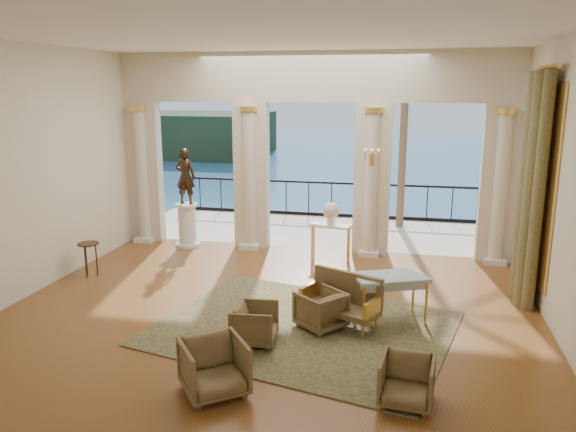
% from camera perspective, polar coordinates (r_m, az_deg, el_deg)
% --- Properties ---
extents(floor, '(9.00, 9.00, 0.00)m').
position_cam_1_polar(floor, '(9.69, -1.88, -9.69)').
color(floor, '#4E230D').
rests_on(floor, ground).
extents(room_walls, '(9.00, 9.00, 9.00)m').
position_cam_1_polar(room_walls, '(7.91, -4.05, 6.75)').
color(room_walls, beige).
rests_on(room_walls, ground).
extents(arcade, '(9.00, 0.56, 4.50)m').
position_cam_1_polar(arcade, '(12.73, 2.31, 7.79)').
color(arcade, beige).
rests_on(arcade, ground).
extents(terrace, '(10.00, 3.60, 0.10)m').
position_cam_1_polar(terrace, '(15.11, 3.55, -1.54)').
color(terrace, '#B6AC94').
rests_on(terrace, ground).
extents(balustrade, '(9.00, 0.06, 1.03)m').
position_cam_1_polar(balustrade, '(16.55, 4.44, 1.36)').
color(balustrade, black).
rests_on(balustrade, terrace).
extents(palm_tree, '(2.00, 2.00, 4.50)m').
position_cam_1_polar(palm_tree, '(15.26, 11.93, 14.06)').
color(palm_tree, '#4C3823').
rests_on(palm_tree, terrace).
extents(headland, '(22.00, 18.00, 6.00)m').
position_cam_1_polar(headland, '(85.27, -9.92, 8.26)').
color(headland, black).
rests_on(headland, sea).
extents(sea, '(160.00, 160.00, 0.00)m').
position_cam_1_polar(sea, '(69.38, 10.51, 4.70)').
color(sea, '#1D4E83').
rests_on(sea, ground).
extents(curtain, '(0.33, 1.40, 4.09)m').
position_cam_1_polar(curtain, '(10.50, 23.55, 2.51)').
color(curtain, brown).
rests_on(curtain, ground).
extents(window_frame, '(0.04, 1.60, 3.40)m').
position_cam_1_polar(window_frame, '(10.53, 24.58, 2.88)').
color(window_frame, '#EEB24E').
rests_on(window_frame, room_walls).
extents(wall_sconce, '(0.30, 0.11, 0.33)m').
position_cam_1_polar(wall_sconce, '(12.29, 8.51, 5.80)').
color(wall_sconce, '#EEB24E').
rests_on(wall_sconce, arcade).
extents(rug, '(5.09, 4.35, 0.02)m').
position_cam_1_polar(rug, '(9.04, 1.51, -11.33)').
color(rug, '#293018').
rests_on(rug, ground).
extents(armchair_a, '(1.02, 1.01, 0.77)m').
position_cam_1_polar(armchair_a, '(7.22, -7.53, -14.77)').
color(armchair_a, '#45351B').
rests_on(armchair_a, ground).
extents(armchair_b, '(0.68, 0.65, 0.65)m').
position_cam_1_polar(armchair_b, '(7.13, 11.98, -15.89)').
color(armchair_b, '#45351B').
rests_on(armchair_b, ground).
extents(armchair_c, '(0.89, 0.89, 0.67)m').
position_cam_1_polar(armchair_c, '(8.96, 3.34, -9.31)').
color(armchair_c, '#45351B').
rests_on(armchair_c, ground).
extents(armchair_d, '(0.66, 0.69, 0.66)m').
position_cam_1_polar(armchair_d, '(8.47, -3.41, -10.71)').
color(armchair_d, '#45351B').
rests_on(armchair_d, ground).
extents(settee, '(1.37, 1.01, 0.83)m').
position_cam_1_polar(settee, '(9.12, 5.58, -8.43)').
color(settee, '#45351B').
rests_on(settee, ground).
extents(game_table, '(1.29, 1.02, 0.78)m').
position_cam_1_polar(game_table, '(9.21, 10.35, -6.44)').
color(game_table, '#94ADBA').
rests_on(game_table, ground).
extents(pedestal, '(0.57, 0.57, 1.04)m').
position_cam_1_polar(pedestal, '(13.59, -10.19, -0.99)').
color(pedestal, silver).
rests_on(pedestal, ground).
extents(statue, '(0.50, 0.34, 1.31)m').
position_cam_1_polar(statue, '(13.36, -10.39, 3.99)').
color(statue, '#302115').
rests_on(statue, pedestal).
extents(console_table, '(0.93, 0.56, 0.83)m').
position_cam_1_polar(console_table, '(12.21, 4.37, -1.49)').
color(console_table, silver).
rests_on(console_table, ground).
extents(urn, '(0.36, 0.36, 0.47)m').
position_cam_1_polar(urn, '(12.11, 4.40, 0.40)').
color(urn, white).
rests_on(urn, console_table).
extents(side_table, '(0.42, 0.42, 0.69)m').
position_cam_1_polar(side_table, '(11.93, -19.61, -3.06)').
color(side_table, black).
rests_on(side_table, ground).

